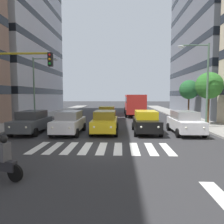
{
  "coord_description": "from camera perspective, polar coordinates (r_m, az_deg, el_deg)",
  "views": [
    {
      "loc": [
        -1.05,
        11.49,
        2.94
      ],
      "look_at": [
        -0.36,
        -4.7,
        1.65
      ],
      "focal_mm": 33.91,
      "sensor_mm": 36.0,
      "label": 1
    }
  ],
  "objects": [
    {
      "name": "ground_plane",
      "position": [
        11.91,
        -2.74,
        -9.74
      ],
      "size": [
        180.0,
        180.0,
        0.0
      ],
      "primitive_type": "plane",
      "color": "#2D2D30"
    },
    {
      "name": "building_left_block_0",
      "position": [
        37.94,
        25.97,
        22.21
      ],
      "size": [
        8.4,
        19.53,
        29.44
      ],
      "color": "slate",
      "rests_on": "ground_plane"
    },
    {
      "name": "building_right_block_0",
      "position": [
        38.36,
        -23.73,
        18.49
      ],
      "size": [
        8.4,
        19.0,
        24.83
      ],
      "color": "#ADB2BC",
      "rests_on": "ground_plane"
    },
    {
      "name": "crosswalk_markings",
      "position": [
        11.91,
        -2.74,
        -9.72
      ],
      "size": [
        7.65,
        2.8,
        0.01
      ],
      "color": "silver",
      "rests_on": "ground_plane"
    },
    {
      "name": "lane_arrow_0",
      "position": [
        7.28,
        27.38,
        -19.77
      ],
      "size": [
        0.5,
        2.2,
        0.01
      ],
      "primitive_type": "cube",
      "color": "silver",
      "rests_on": "ground_plane"
    },
    {
      "name": "car_0",
      "position": [
        17.0,
        19.03,
        -2.63
      ],
      "size": [
        2.02,
        4.44,
        1.72
      ],
      "color": "silver",
      "rests_on": "ground_plane"
    },
    {
      "name": "car_1",
      "position": [
        16.63,
        9.14,
        -2.59
      ],
      "size": [
        2.02,
        4.44,
        1.72
      ],
      "color": "black",
      "rests_on": "ground_plane"
    },
    {
      "name": "car_2",
      "position": [
        16.43,
        -1.9,
        -2.62
      ],
      "size": [
        2.02,
        4.44,
        1.72
      ],
      "color": "gold",
      "rests_on": "ground_plane"
    },
    {
      "name": "car_3",
      "position": [
        16.48,
        -11.5,
        -2.69
      ],
      "size": [
        2.02,
        4.44,
        1.72
      ],
      "color": "silver",
      "rests_on": "ground_plane"
    },
    {
      "name": "car_4",
      "position": [
        17.53,
        -20.87,
        -2.47
      ],
      "size": [
        2.02,
        4.44,
        1.72
      ],
      "color": "#474C51",
      "rests_on": "ground_plane"
    },
    {
      "name": "car_row2_0",
      "position": [
        23.22,
        -1.37,
        -0.51
      ],
      "size": [
        2.02,
        4.44,
        1.72
      ],
      "color": "gold",
      "rests_on": "ground_plane"
    },
    {
      "name": "bus_behind_traffic",
      "position": [
        31.45,
        5.99,
        2.58
      ],
      "size": [
        2.78,
        10.5,
        3.0
      ],
      "color": "red",
      "rests_on": "ground_plane"
    },
    {
      "name": "motorcycle_with_rider",
      "position": [
        8.41,
        -27.31,
        -11.8
      ],
      "size": [
        1.65,
        0.59,
        1.57
      ],
      "color": "black",
      "rests_on": "ground_plane"
    },
    {
      "name": "street_lamp_left",
      "position": [
        20.01,
        23.27,
        8.72
      ],
      "size": [
        2.69,
        0.28,
        7.19
      ],
      "color": "#4C6B56",
      "rests_on": "sidewalk_left"
    },
    {
      "name": "street_lamp_right",
      "position": [
        24.71,
        -19.32,
        7.62
      ],
      "size": [
        2.82,
        0.28,
        6.87
      ],
      "color": "#4C6B56",
      "rests_on": "sidewalk_right"
    },
    {
      "name": "street_tree_1",
      "position": [
        22.1,
        24.71,
        6.46
      ],
      "size": [
        2.52,
        2.52,
        4.96
      ],
      "color": "#513823",
      "rests_on": "sidewalk_left"
    },
    {
      "name": "street_tree_2",
      "position": [
        28.28,
        20.06,
        5.66
      ],
      "size": [
        2.39,
        2.39,
        4.68
      ],
      "color": "#513823",
      "rests_on": "sidewalk_left"
    }
  ]
}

